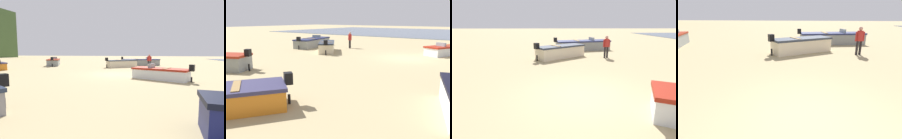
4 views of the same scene
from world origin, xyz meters
TOP-DOWN VIEW (x-y plane):
  - ground_plane at (0.00, 0.00)m, footprint 160.00×160.00m
  - boat_white_1 at (-1.86, -3.46)m, footprint 2.83×3.98m
  - boat_cream_2 at (7.20, 0.78)m, footprint 3.31×3.84m
  - boat_grey_3 at (10.89, -1.37)m, footprint 2.74×5.47m
  - beach_walker_foreground at (6.95, -2.60)m, footprint 0.40×0.54m

SIDE VIEW (x-z plane):
  - ground_plane at x=0.00m, z-range 0.00..0.00m
  - boat_white_1 at x=-1.86m, z-range -0.14..0.93m
  - boat_cream_2 at x=7.20m, z-range -0.15..1.07m
  - boat_grey_3 at x=10.89m, z-range -0.15..1.08m
  - beach_walker_foreground at x=6.95m, z-range 0.14..1.76m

